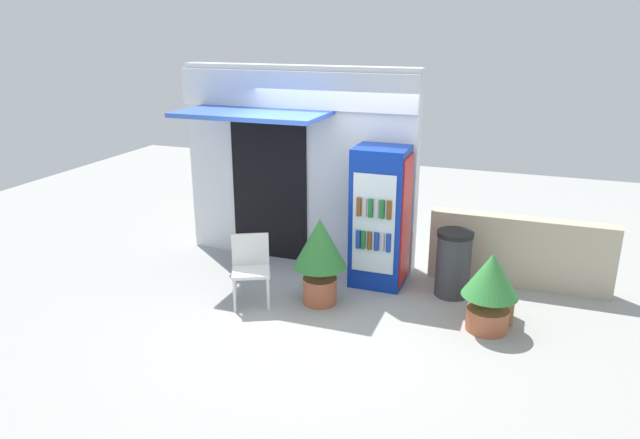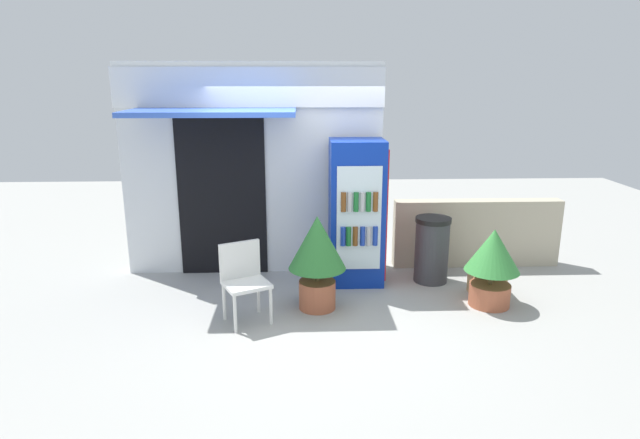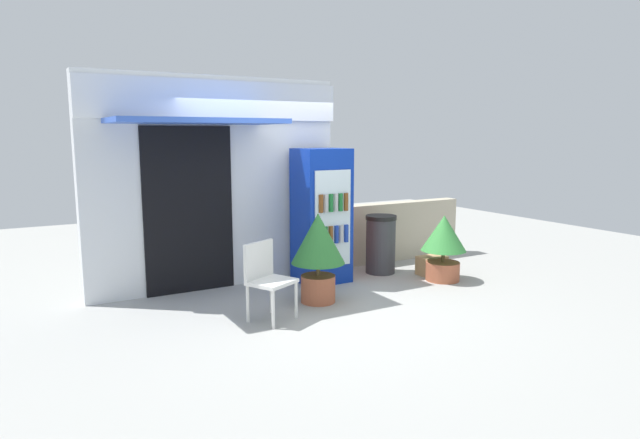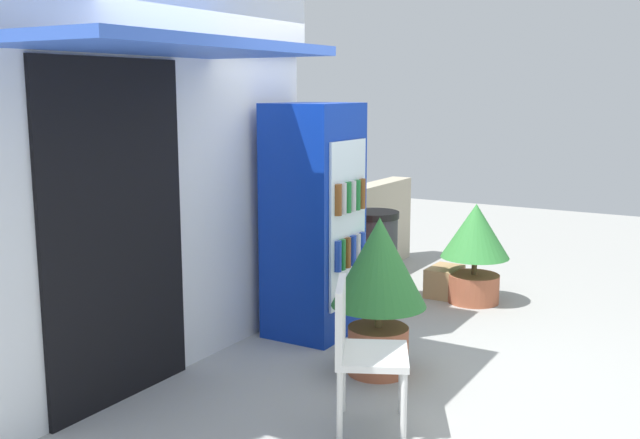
{
  "view_description": "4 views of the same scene",
  "coord_description": "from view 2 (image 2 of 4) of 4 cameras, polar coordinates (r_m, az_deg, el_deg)",
  "views": [
    {
      "loc": [
        2.41,
        -6.26,
        3.32
      ],
      "look_at": [
        0.04,
        0.25,
        1.03
      ],
      "focal_mm": 32.97,
      "sensor_mm": 36.0,
      "label": 1
    },
    {
      "loc": [
        -0.07,
        -5.74,
        2.63
      ],
      "look_at": [
        0.15,
        0.2,
        1.03
      ],
      "focal_mm": 30.02,
      "sensor_mm": 36.0,
      "label": 2
    },
    {
      "loc": [
        -3.08,
        -5.63,
        2.05
      ],
      "look_at": [
        0.22,
        0.16,
        1.01
      ],
      "focal_mm": 30.58,
      "sensor_mm": 36.0,
      "label": 3
    },
    {
      "loc": [
        -4.35,
        -2.13,
        1.97
      ],
      "look_at": [
        -0.16,
        0.34,
        1.11
      ],
      "focal_mm": 41.55,
      "sensor_mm": 36.0,
      "label": 4
    }
  ],
  "objects": [
    {
      "name": "potted_plant_near_shop",
      "position": [
        6.1,
        -0.3,
        -3.51
      ],
      "size": [
        0.66,
        0.66,
        1.11
      ],
      "color": "#AD5B3D",
      "rests_on": "ground"
    },
    {
      "name": "ground",
      "position": [
        6.31,
        -1.36,
        -9.52
      ],
      "size": [
        16.0,
        16.0,
        0.0
      ],
      "primitive_type": "plane",
      "color": "#A3A39E"
    },
    {
      "name": "storefront_building",
      "position": [
        7.23,
        -7.39,
        5.8
      ],
      "size": [
        3.44,
        1.29,
        2.81
      ],
      "color": "silver",
      "rests_on": "ground"
    },
    {
      "name": "plastic_chair",
      "position": [
        5.93,
        -8.14,
        -5.99
      ],
      "size": [
        0.6,
        0.57,
        0.87
      ],
      "color": "silver",
      "rests_on": "ground"
    },
    {
      "name": "cardboard_box",
      "position": [
        6.98,
        17.35,
        -6.55
      ],
      "size": [
        0.41,
        0.27,
        0.28
      ],
      "primitive_type": "cube",
      "rotation": [
        0.0,
        0.0,
        -0.01
      ],
      "color": "tan",
      "rests_on": "ground"
    },
    {
      "name": "stone_boundary_wall",
      "position": [
        7.89,
        16.3,
        -1.38
      ],
      "size": [
        2.34,
        0.23,
        0.95
      ],
      "primitive_type": "cube",
      "color": "#B7AD93",
      "rests_on": "ground"
    },
    {
      "name": "potted_plant_curbside",
      "position": [
        6.53,
        17.9,
        -4.19
      ],
      "size": [
        0.63,
        0.63,
        0.93
      ],
      "color": "#AD5B3D",
      "rests_on": "ground"
    },
    {
      "name": "drink_cooler",
      "position": [
        6.86,
        3.96,
        0.73
      ],
      "size": [
        0.7,
        0.66,
        1.86
      ],
      "color": "#0C2D9E",
      "rests_on": "ground"
    },
    {
      "name": "trash_bin",
      "position": [
        7.14,
        11.82,
        -3.14
      ],
      "size": [
        0.46,
        0.46,
        0.87
      ],
      "color": "#38383D",
      "rests_on": "ground"
    }
  ]
}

